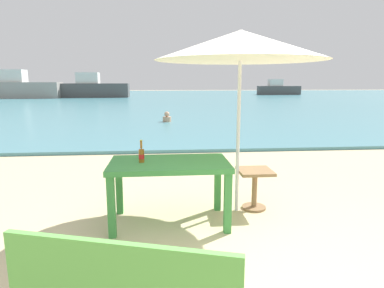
# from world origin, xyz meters

# --- Properties ---
(ground_plane) EXTENTS (120.00, 120.00, 0.00)m
(ground_plane) POSITION_xyz_m (0.00, 0.00, 0.00)
(ground_plane) COLOR beige
(sea_water) EXTENTS (120.00, 50.00, 0.08)m
(sea_water) POSITION_xyz_m (0.00, 30.00, 0.04)
(sea_water) COLOR teal
(sea_water) RESTS_ON ground_plane
(picnic_table_green) EXTENTS (1.40, 0.80, 0.76)m
(picnic_table_green) POSITION_xyz_m (-0.89, 1.08, 0.65)
(picnic_table_green) COLOR #3D8C42
(picnic_table_green) RESTS_ON ground_plane
(beer_bottle_amber) EXTENTS (0.07, 0.07, 0.26)m
(beer_bottle_amber) POSITION_xyz_m (-1.21, 1.08, 0.85)
(beer_bottle_amber) COLOR brown
(beer_bottle_amber) RESTS_ON picnic_table_green
(patio_umbrella) EXTENTS (2.10, 2.10, 2.30)m
(patio_umbrella) POSITION_xyz_m (-0.00, 1.37, 2.12)
(patio_umbrella) COLOR silver
(patio_umbrella) RESTS_ON ground_plane
(side_table_wood) EXTENTS (0.44, 0.44, 0.54)m
(side_table_wood) POSITION_xyz_m (0.25, 1.42, 0.35)
(side_table_wood) COLOR olive
(side_table_wood) RESTS_ON ground_plane
(swimmer_person) EXTENTS (0.34, 0.34, 0.41)m
(swimmer_person) POSITION_xyz_m (-0.77, 10.61, 0.24)
(swimmer_person) COLOR tan
(swimmer_person) RESTS_ON sea_water
(boat_cargo_ship) EXTENTS (7.35, 2.01, 2.67)m
(boat_cargo_ship) POSITION_xyz_m (-14.50, 30.70, 1.04)
(boat_cargo_ship) COLOR gray
(boat_cargo_ship) RESTS_ON sea_water
(boat_fishing_trawler) EXTENTS (6.72, 1.83, 2.45)m
(boat_fishing_trawler) POSITION_xyz_m (-7.73, 31.61, 0.96)
(boat_fishing_trawler) COLOR #4C4C4C
(boat_fishing_trawler) RESTS_ON sea_water
(boat_sailboat) EXTENTS (5.00, 1.36, 1.82)m
(boat_sailboat) POSITION_xyz_m (13.00, 36.40, 0.73)
(boat_sailboat) COLOR #4C4C4C
(boat_sailboat) RESTS_ON sea_water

